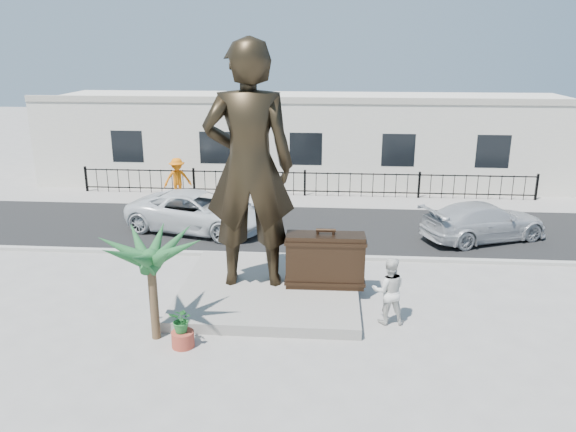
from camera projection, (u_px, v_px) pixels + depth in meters
name	position (u px, v px, depth m)	size (l,w,h in m)	color
ground	(282.00, 318.00, 15.36)	(100.00, 100.00, 0.00)	#9E9991
street	(299.00, 226.00, 22.98)	(40.00, 7.00, 0.01)	black
curb	(293.00, 256.00, 19.63)	(40.00, 0.25, 0.12)	#A5A399
far_sidewalk	(304.00, 200.00, 26.78)	(40.00, 2.50, 0.02)	#9E9991
plinth	(270.00, 289.00, 16.78)	(5.20, 5.20, 0.30)	gray
fence	(305.00, 184.00, 27.37)	(22.00, 0.10, 1.20)	black
building	(309.00, 137.00, 30.90)	(28.00, 7.00, 4.40)	silver
statue	(249.00, 167.00, 15.91)	(2.58, 1.69, 7.08)	black
suitcase	(325.00, 260.00, 16.44)	(2.28, 0.73, 1.61)	black
tourist	(389.00, 291.00, 14.84)	(0.90, 0.70, 1.85)	silver
car_white	(197.00, 211.00, 22.28)	(2.56, 5.56, 1.55)	silver
car_silver	(484.00, 221.00, 21.27)	(1.99, 4.90, 1.42)	#ADAFB2
worker	(178.00, 179.00, 26.59)	(1.29, 0.74, 2.00)	orange
palm_tree	(157.00, 338.00, 14.32)	(1.80, 1.80, 3.20)	#1C4E25
planter	(183.00, 339.00, 13.85)	(0.56, 0.56, 0.40)	#A13A2A
shrub	(182.00, 320.00, 13.69)	(0.58, 0.51, 0.65)	#22692B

